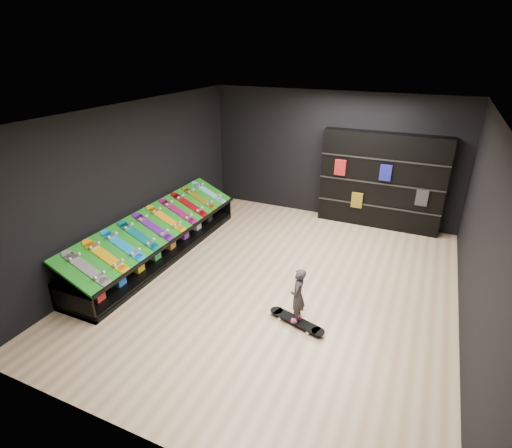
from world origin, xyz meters
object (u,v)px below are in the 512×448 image
at_px(child, 297,306).
at_px(floor_skateboard, 296,323).
at_px(back_shelving, 381,181).
at_px(display_rack, 160,244).

bearing_deg(child, floor_skateboard, 0.00).
bearing_deg(back_shelving, display_rack, -138.66).
bearing_deg(back_shelving, floor_skateboard, -96.85).
bearing_deg(floor_skateboard, child, 0.00).
height_order(floor_skateboard, child, child).
height_order(display_rack, floor_skateboard, display_rack).
xyz_separation_m(display_rack, child, (3.26, -0.97, 0.11)).
height_order(display_rack, back_shelving, back_shelving).
height_order(back_shelving, floor_skateboard, back_shelving).
bearing_deg(child, display_rack, -112.78).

